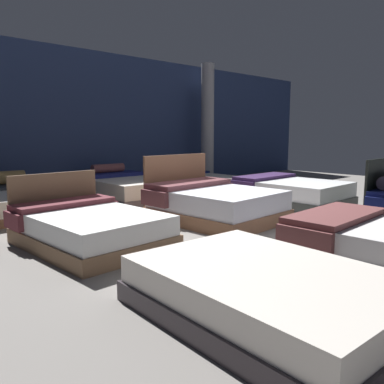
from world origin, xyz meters
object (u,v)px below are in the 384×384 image
at_px(bed_5, 291,192).
at_px(bed_8, 200,183).
at_px(bed_3, 89,228).
at_px(bed_0, 268,293).
at_px(bed_7, 126,188).
at_px(bed_1, 382,240).
at_px(support_pillar, 208,124).
at_px(bed_6, 15,201).
at_px(bed_4, 214,203).

xyz_separation_m(bed_5, bed_8, (0.02, 2.77, -0.06)).
height_order(bed_3, bed_8, bed_3).
distance_m(bed_0, bed_8, 7.25).
xyz_separation_m(bed_0, bed_7, (2.35, 5.56, 0.06)).
bearing_deg(bed_1, bed_3, 127.00).
xyz_separation_m(bed_5, bed_7, (-2.29, 2.77, 0.01)).
relative_size(bed_0, bed_7, 1.01).
relative_size(bed_5, bed_8, 1.05).
bearing_deg(bed_0, support_pillar, 51.01).
distance_m(bed_1, bed_7, 5.56).
bearing_deg(support_pillar, bed_7, -163.36).
xyz_separation_m(bed_1, bed_8, (2.39, 5.57, -0.01)).
height_order(bed_5, bed_6, bed_6).
bearing_deg(bed_5, bed_0, -150.07).
distance_m(bed_6, support_pillar, 6.29).
distance_m(bed_6, bed_7, 2.34).
bearing_deg(bed_3, bed_6, 86.89).
bearing_deg(bed_3, bed_4, -3.92).
xyz_separation_m(bed_8, support_pillar, (1.37, 1.10, 1.56)).
bearing_deg(bed_3, bed_0, -91.76).
bearing_deg(bed_5, bed_1, -131.45).
distance_m(bed_0, bed_3, 2.84).
bearing_deg(bed_5, bed_4, 179.14).
relative_size(bed_4, bed_8, 1.02).
bearing_deg(bed_5, support_pillar, 69.25).
bearing_deg(bed_1, bed_0, 178.00).
bearing_deg(bed_4, bed_0, -132.08).
bearing_deg(bed_7, support_pillar, 18.77).
height_order(bed_3, bed_4, bed_4).
distance_m(bed_4, bed_6, 3.67).
relative_size(bed_3, bed_5, 0.96).
bearing_deg(bed_3, bed_5, -3.03).
bearing_deg(bed_1, bed_8, 64.85).
relative_size(bed_0, bed_8, 1.09).
bearing_deg(bed_7, bed_0, -110.77).
distance_m(bed_1, bed_4, 2.79).
height_order(bed_3, bed_7, bed_3).
bearing_deg(support_pillar, bed_3, -147.80).
bearing_deg(bed_1, bed_4, 87.93).
distance_m(bed_3, bed_6, 2.82).
height_order(bed_0, bed_6, bed_6).
height_order(bed_5, bed_8, bed_5).
relative_size(bed_7, support_pillar, 0.63).
height_order(bed_1, bed_8, bed_1).
bearing_deg(bed_7, bed_5, -48.24).
height_order(bed_1, bed_6, bed_6).
bearing_deg(bed_5, bed_6, 147.17).
relative_size(bed_1, bed_6, 1.00).
bearing_deg(bed_8, bed_5, -93.62).
bearing_deg(bed_1, bed_6, 109.86).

